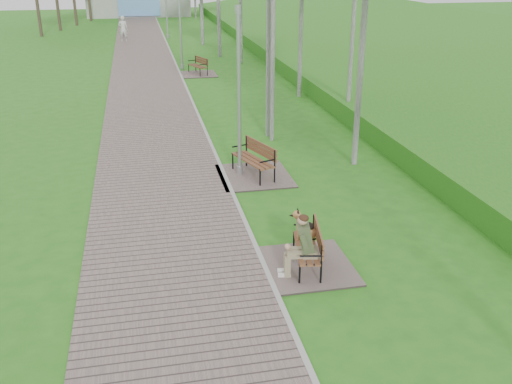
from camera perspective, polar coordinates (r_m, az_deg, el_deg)
ground at (r=12.05m, az=-0.12°, el=-5.36°), size 120.00×120.00×0.00m
walkway at (r=32.42m, az=-11.09°, el=12.18°), size 3.50×67.00×0.04m
kerb at (r=32.49m, az=-7.94°, el=12.41°), size 0.10×67.00×0.05m
embankment at (r=34.02m, az=13.35°, el=12.44°), size 14.00×70.00×1.60m
bench_main at (r=11.06m, az=4.93°, el=-5.76°), size 1.68×1.87×1.47m
bench_second at (r=15.65m, az=-0.29°, el=2.31°), size 1.92×2.14×1.18m
bench_third at (r=29.90m, az=-5.82°, el=11.97°), size 1.75×1.94×1.07m
lamp_post_near at (r=15.22m, az=-1.70°, el=9.14°), size 0.17×0.17×4.51m
lamp_post_second at (r=31.23m, az=-7.56°, el=15.91°), size 0.17×0.17×4.52m
lamp_post_third at (r=43.64m, az=-8.98°, el=18.19°), size 0.21×0.21×5.35m
pedestrian_near at (r=42.63m, az=-13.14°, el=15.62°), size 0.71×0.53×1.78m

